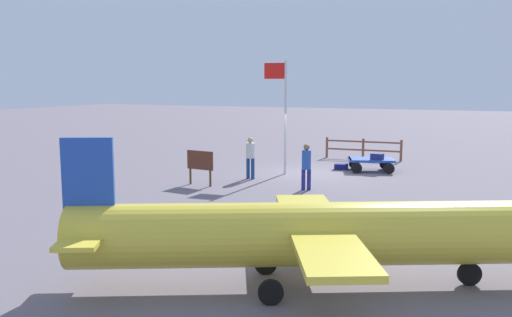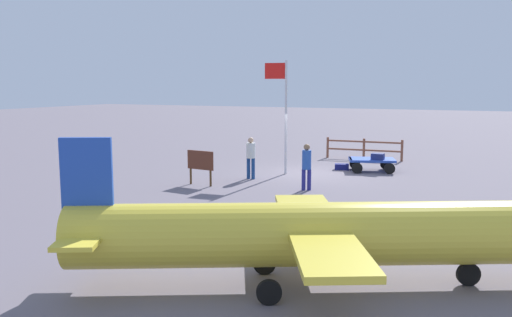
% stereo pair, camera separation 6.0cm
% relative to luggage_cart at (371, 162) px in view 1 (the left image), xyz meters
% --- Properties ---
extents(ground_plane, '(120.00, 120.00, 0.00)m').
position_rel_luggage_cart_xyz_m(ground_plane, '(2.13, 1.54, -0.42)').
color(ground_plane, slate).
extents(luggage_cart, '(2.19, 1.84, 0.55)m').
position_rel_luggage_cart_xyz_m(luggage_cart, '(0.00, 0.00, 0.00)').
color(luggage_cart, '#2649B6').
rests_on(luggage_cart, ground).
extents(suitcase_navy, '(0.53, 0.39, 0.26)m').
position_rel_luggage_cart_xyz_m(suitcase_navy, '(-0.31, 0.21, 0.26)').
color(suitcase_navy, navy).
rests_on(suitcase_navy, luggage_cart).
extents(suitcase_maroon, '(0.69, 0.53, 0.26)m').
position_rel_luggage_cart_xyz_m(suitcase_maroon, '(1.26, 0.09, -0.29)').
color(suitcase_maroon, navy).
rests_on(suitcase_maroon, ground).
extents(worker_lead, '(0.43, 0.43, 1.65)m').
position_rel_luggage_cart_xyz_m(worker_lead, '(1.25, 5.03, 0.52)').
color(worker_lead, navy).
rests_on(worker_lead, ground).
extents(worker_trailing, '(0.37, 0.37, 1.65)m').
position_rel_luggage_cart_xyz_m(worker_trailing, '(3.97, 3.77, 0.55)').
color(worker_trailing, navy).
rests_on(worker_trailing, ground).
extents(airplane_near, '(9.38, 5.69, 2.80)m').
position_rel_luggage_cart_xyz_m(airplane_near, '(-2.03, 13.48, 0.61)').
color(airplane_near, gold).
rests_on(airplane_near, ground).
extents(flagpole, '(0.98, 0.11, 4.69)m').
position_rel_luggage_cart_xyz_m(flagpole, '(3.27, 2.10, 2.44)').
color(flagpole, silver).
rests_on(flagpole, ground).
extents(signboard, '(1.14, 0.20, 1.29)m').
position_rel_luggage_cart_xyz_m(signboard, '(5.14, 5.72, 0.43)').
color(signboard, '#4C3319').
rests_on(signboard, ground).
extents(wooden_fence, '(3.79, 0.28, 1.05)m').
position_rel_luggage_cart_xyz_m(wooden_fence, '(1.09, -3.49, 0.18)').
color(wooden_fence, brown).
rests_on(wooden_fence, ground).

